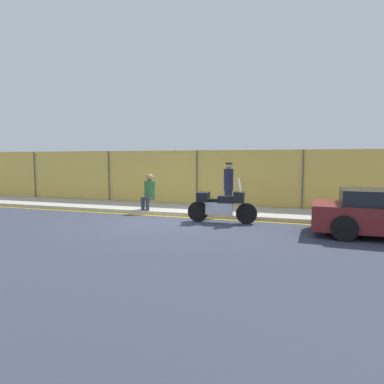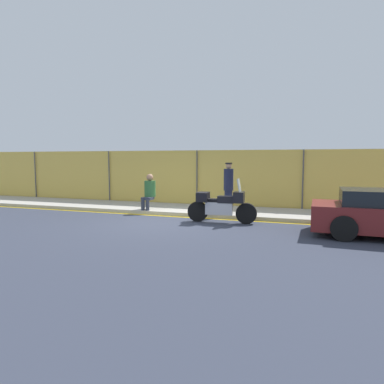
# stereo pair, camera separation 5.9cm
# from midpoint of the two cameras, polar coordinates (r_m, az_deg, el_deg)

# --- Properties ---
(ground_plane) EXTENTS (120.00, 120.00, 0.00)m
(ground_plane) POSITION_cam_midpoint_polar(r_m,az_deg,el_deg) (11.05, -4.90, -5.09)
(ground_plane) COLOR #333847
(sidewalk) EXTENTS (31.42, 2.42, 0.13)m
(sidewalk) POSITION_cam_midpoint_polar(r_m,az_deg,el_deg) (13.32, -0.64, -2.96)
(sidewalk) COLOR #ADA89E
(sidewalk) RESTS_ON ground_plane
(curb_paint_stripe) EXTENTS (31.42, 0.18, 0.01)m
(curb_paint_stripe) POSITION_cam_midpoint_polar(r_m,az_deg,el_deg) (12.12, -2.67, -4.11)
(curb_paint_stripe) COLOR gold
(curb_paint_stripe) RESTS_ON ground_plane
(storefront_fence) EXTENTS (29.85, 0.17, 2.39)m
(storefront_fence) POSITION_cam_midpoint_polar(r_m,az_deg,el_deg) (14.43, 1.06, 2.21)
(storefront_fence) COLOR gold
(storefront_fence) RESTS_ON ground_plane
(motorcycle) EXTENTS (2.23, 0.58, 1.42)m
(motorcycle) POSITION_cam_midpoint_polar(r_m,az_deg,el_deg) (10.94, 5.02, -2.18)
(motorcycle) COLOR black
(motorcycle) RESTS_ON ground_plane
(officer_standing) EXTENTS (0.34, 0.34, 1.77)m
(officer_standing) POSITION_cam_midpoint_polar(r_m,az_deg,el_deg) (12.34, 6.24, 0.91)
(officer_standing) COLOR #191E38
(officer_standing) RESTS_ON sidewalk
(person_seated_on_curb) EXTENTS (0.42, 0.70, 1.33)m
(person_seated_on_curb) POSITION_cam_midpoint_polar(r_m,az_deg,el_deg) (13.03, -7.00, 0.35)
(person_seated_on_curb) COLOR #2D3342
(person_seated_on_curb) RESTS_ON sidewalk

